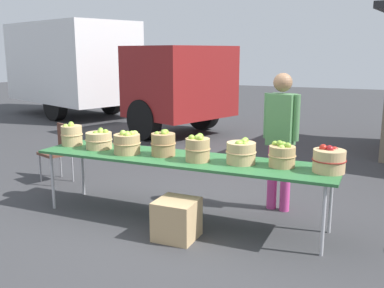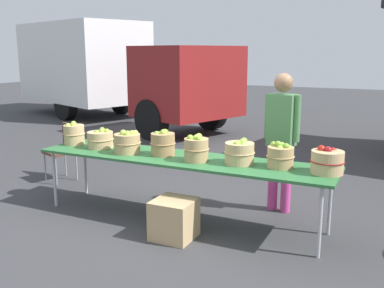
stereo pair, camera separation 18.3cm
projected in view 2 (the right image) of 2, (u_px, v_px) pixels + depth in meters
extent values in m
plane|color=#38383A|center=(181.00, 219.00, 5.18)|extent=(40.00, 40.00, 0.00)
cube|color=#2D6B38|center=(181.00, 159.00, 5.03)|extent=(3.50, 0.76, 0.03)
cylinder|color=#B2B2B7|center=(55.00, 179.00, 5.53)|extent=(0.04, 0.04, 0.72)
cylinder|color=#B2B2B7|center=(320.00, 222.00, 4.15)|extent=(0.04, 0.04, 0.72)
cylinder|color=#B2B2B7|center=(85.00, 168.00, 6.06)|extent=(0.04, 0.04, 0.72)
cylinder|color=#B2B2B7|center=(330.00, 203.00, 4.68)|extent=(0.04, 0.04, 0.72)
cylinder|color=tan|center=(74.00, 135.00, 5.72)|extent=(0.26, 0.26, 0.25)
torus|color=tan|center=(74.00, 134.00, 5.71)|extent=(0.28, 0.28, 0.01)
sphere|color=#9EC647|center=(73.00, 125.00, 5.70)|extent=(0.08, 0.08, 0.08)
sphere|color=#9EC647|center=(74.00, 125.00, 5.69)|extent=(0.07, 0.07, 0.07)
sphere|color=#7AA833|center=(73.00, 125.00, 5.71)|extent=(0.08, 0.08, 0.08)
sphere|color=#9EC647|center=(74.00, 125.00, 5.71)|extent=(0.07, 0.07, 0.07)
sphere|color=#9EC647|center=(68.00, 126.00, 5.66)|extent=(0.08, 0.08, 0.08)
sphere|color=#8CB738|center=(74.00, 124.00, 5.75)|extent=(0.07, 0.07, 0.07)
sphere|color=#8CB738|center=(73.00, 125.00, 5.67)|extent=(0.07, 0.07, 0.07)
cylinder|color=tan|center=(100.00, 140.00, 5.51)|extent=(0.32, 0.32, 0.20)
torus|color=tan|center=(100.00, 139.00, 5.51)|extent=(0.34, 0.34, 0.01)
sphere|color=#8CB738|center=(107.00, 131.00, 5.49)|extent=(0.07, 0.07, 0.07)
sphere|color=#9EC647|center=(101.00, 132.00, 5.51)|extent=(0.07, 0.07, 0.07)
sphere|color=#9EC647|center=(102.00, 131.00, 5.49)|extent=(0.08, 0.08, 0.08)
sphere|color=#7AA833|center=(97.00, 133.00, 5.47)|extent=(0.07, 0.07, 0.07)
sphere|color=#7AA833|center=(102.00, 130.00, 5.55)|extent=(0.07, 0.07, 0.07)
cylinder|color=tan|center=(127.00, 144.00, 5.22)|extent=(0.31, 0.31, 0.23)
torus|color=tan|center=(127.00, 143.00, 5.22)|extent=(0.33, 0.33, 0.01)
sphere|color=#9EC647|center=(123.00, 133.00, 5.18)|extent=(0.08, 0.08, 0.08)
sphere|color=#9EC647|center=(127.00, 135.00, 5.14)|extent=(0.08, 0.08, 0.08)
sphere|color=#8CB738|center=(128.00, 134.00, 5.21)|extent=(0.08, 0.08, 0.08)
sphere|color=#9EC647|center=(132.00, 133.00, 5.21)|extent=(0.08, 0.08, 0.08)
sphere|color=#9EC647|center=(135.00, 133.00, 5.28)|extent=(0.08, 0.08, 0.08)
cylinder|color=#A87F51|center=(163.00, 144.00, 5.11)|extent=(0.28, 0.28, 0.26)
torus|color=#A87F51|center=(163.00, 143.00, 5.11)|extent=(0.30, 0.30, 0.01)
sphere|color=#7AA833|center=(165.00, 132.00, 5.11)|extent=(0.07, 0.07, 0.07)
sphere|color=#7AA833|center=(163.00, 132.00, 5.08)|extent=(0.07, 0.07, 0.07)
sphere|color=#7AA833|center=(163.00, 133.00, 5.09)|extent=(0.07, 0.07, 0.07)
sphere|color=#7AA833|center=(156.00, 134.00, 5.10)|extent=(0.07, 0.07, 0.07)
sphere|color=#8CB738|center=(163.00, 133.00, 5.06)|extent=(0.07, 0.07, 0.07)
cylinder|color=tan|center=(196.00, 150.00, 4.83)|extent=(0.27, 0.27, 0.25)
torus|color=tan|center=(196.00, 149.00, 4.83)|extent=(0.29, 0.29, 0.01)
sphere|color=#8CB738|center=(190.00, 138.00, 4.80)|extent=(0.07, 0.07, 0.07)
sphere|color=#9EC647|center=(196.00, 138.00, 4.81)|extent=(0.08, 0.08, 0.08)
sphere|color=#9EC647|center=(197.00, 138.00, 4.81)|extent=(0.07, 0.07, 0.07)
sphere|color=#8CB738|center=(198.00, 139.00, 4.74)|extent=(0.07, 0.07, 0.07)
sphere|color=#8CB738|center=(197.00, 139.00, 4.75)|extent=(0.07, 0.07, 0.07)
sphere|color=#7AA833|center=(199.00, 137.00, 4.85)|extent=(0.08, 0.08, 0.08)
cylinder|color=tan|center=(239.00, 153.00, 4.72)|extent=(0.31, 0.31, 0.23)
torus|color=tan|center=(239.00, 152.00, 4.72)|extent=(0.33, 0.33, 0.01)
sphere|color=#7AA833|center=(238.00, 144.00, 4.68)|extent=(0.08, 0.08, 0.08)
sphere|color=#9EC647|center=(244.00, 145.00, 4.63)|extent=(0.07, 0.07, 0.07)
sphere|color=#9EC647|center=(242.00, 142.00, 4.69)|extent=(0.08, 0.08, 0.08)
sphere|color=#8CB738|center=(237.00, 144.00, 4.65)|extent=(0.08, 0.08, 0.08)
sphere|color=#7AA833|center=(244.00, 141.00, 4.77)|extent=(0.07, 0.07, 0.07)
cylinder|color=tan|center=(280.00, 157.00, 4.57)|extent=(0.27, 0.27, 0.22)
torus|color=tan|center=(280.00, 156.00, 4.57)|extent=(0.29, 0.29, 0.01)
sphere|color=#7AA833|center=(278.00, 144.00, 4.57)|extent=(0.07, 0.07, 0.07)
sphere|color=#7AA833|center=(286.00, 147.00, 4.52)|extent=(0.07, 0.07, 0.07)
sphere|color=#7AA833|center=(276.00, 146.00, 4.64)|extent=(0.07, 0.07, 0.07)
sphere|color=#9EC647|center=(282.00, 146.00, 4.61)|extent=(0.07, 0.07, 0.07)
sphere|color=#7AA833|center=(282.00, 147.00, 4.54)|extent=(0.06, 0.06, 0.06)
sphere|color=#9EC647|center=(280.00, 149.00, 4.52)|extent=(0.08, 0.08, 0.08)
sphere|color=#8CB738|center=(273.00, 144.00, 4.64)|extent=(0.07, 0.07, 0.07)
cylinder|color=tan|center=(327.00, 162.00, 4.35)|extent=(0.32, 0.32, 0.23)
torus|color=maroon|center=(327.00, 161.00, 4.35)|extent=(0.34, 0.34, 0.01)
sphere|color=maroon|center=(328.00, 150.00, 4.34)|extent=(0.08, 0.08, 0.08)
sphere|color=#B22319|center=(328.00, 150.00, 4.33)|extent=(0.07, 0.07, 0.07)
sphere|color=#B22319|center=(333.00, 151.00, 4.38)|extent=(0.07, 0.07, 0.07)
sphere|color=#B22319|center=(321.00, 149.00, 4.36)|extent=(0.08, 0.08, 0.08)
sphere|color=maroon|center=(328.00, 150.00, 4.32)|extent=(0.07, 0.07, 0.07)
cylinder|color=#CC3F8C|center=(286.00, 179.00, 5.34)|extent=(0.12, 0.12, 0.83)
cylinder|color=#CC3F8C|center=(273.00, 177.00, 5.44)|extent=(0.12, 0.12, 0.83)
cube|color=#4C7F4C|center=(282.00, 120.00, 5.24)|extent=(0.34, 0.27, 0.62)
sphere|color=#936B4C|center=(284.00, 83.00, 5.15)|extent=(0.22, 0.22, 0.22)
cylinder|color=#4C7F4C|center=(297.00, 119.00, 5.13)|extent=(0.09, 0.09, 0.55)
cylinder|color=#4C7F4C|center=(268.00, 116.00, 5.33)|extent=(0.09, 0.09, 0.55)
cube|color=white|center=(82.00, 62.00, 13.39)|extent=(4.71, 3.55, 2.30)
cube|color=maroon|center=(188.00, 81.00, 10.12)|extent=(2.43, 2.60, 1.60)
cube|color=black|center=(214.00, 68.00, 9.45)|extent=(0.67, 1.66, 0.80)
cylinder|color=black|center=(211.00, 111.00, 11.04)|extent=(0.94, 0.58, 0.90)
cylinder|color=black|center=(151.00, 119.00, 9.76)|extent=(0.94, 0.58, 0.90)
cylinder|color=black|center=(121.00, 99.00, 13.84)|extent=(0.94, 0.58, 0.90)
cylinder|color=black|center=(66.00, 104.00, 12.56)|extent=(0.94, 0.58, 0.90)
cube|color=brown|center=(60.00, 152.00, 6.66)|extent=(0.51, 0.51, 0.04)
cube|color=brown|center=(70.00, 136.00, 6.74)|extent=(0.39, 0.17, 0.40)
cylinder|color=gray|center=(45.00, 167.00, 6.71)|extent=(0.02, 0.02, 0.42)
cylinder|color=gray|center=(56.00, 171.00, 6.47)|extent=(0.02, 0.02, 0.42)
cylinder|color=gray|center=(66.00, 163.00, 6.94)|extent=(0.02, 0.02, 0.42)
cylinder|color=gray|center=(77.00, 167.00, 6.71)|extent=(0.02, 0.02, 0.42)
cube|color=tan|center=(174.00, 219.00, 4.63)|extent=(0.42, 0.42, 0.42)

